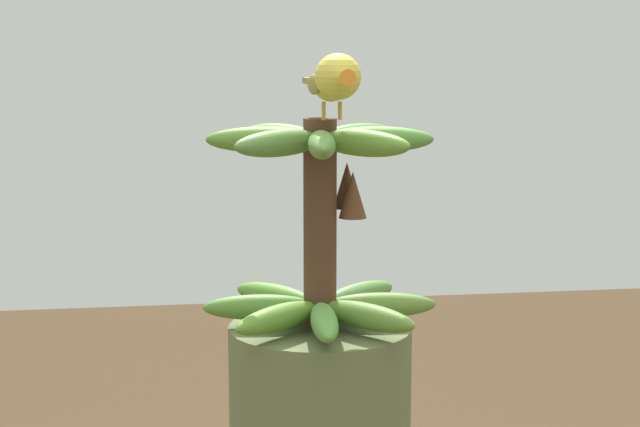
% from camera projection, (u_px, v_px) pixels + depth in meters
% --- Properties ---
extents(banana_bunch, '(0.30, 0.30, 0.27)m').
position_uv_depth(banana_bunch, '(321.00, 222.00, 1.31)').
color(banana_bunch, '#4C2D1E').
rests_on(banana_bunch, banana_tree).
extents(perched_bird, '(0.19, 0.06, 0.08)m').
position_uv_depth(perched_bird, '(334.00, 81.00, 1.23)').
color(perched_bird, '#C68933').
rests_on(perched_bird, banana_bunch).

